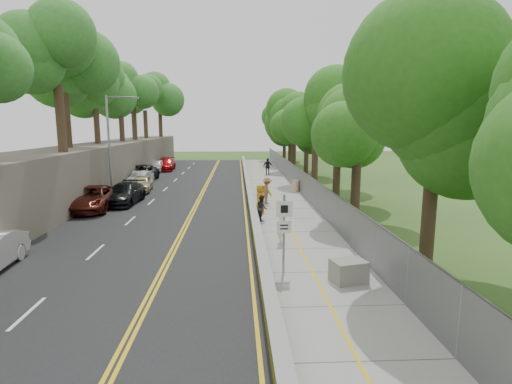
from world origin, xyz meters
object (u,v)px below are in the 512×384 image
object	(u,v)px
signpost	(284,225)
construction_barrel	(296,186)
streetlight	(112,139)
concrete_block	(349,271)
person_far	(268,166)
painter_0	(260,199)
car_2	(92,198)

from	to	relation	value
signpost	construction_barrel	xyz separation A→B (m)	(3.25, 19.02, -1.42)
streetlight	signpost	bearing A→B (deg)	-55.92
signpost	concrete_block	distance (m)	2.91
signpost	person_far	size ratio (longest dim) A/B	1.61
concrete_block	painter_0	distance (m)	11.97
construction_barrel	streetlight	bearing A→B (deg)	-172.28
signpost	construction_barrel	distance (m)	19.34
streetlight	construction_barrel	bearing A→B (deg)	7.72
construction_barrel	car_2	distance (m)	16.34
person_far	streetlight	bearing A→B (deg)	57.93
streetlight	concrete_block	size ratio (longest dim) A/B	6.60
person_far	signpost	bearing A→B (deg)	98.30
construction_barrel	concrete_block	bearing A→B (deg)	-92.76
streetlight	concrete_block	distance (m)	23.06
construction_barrel	car_2	world-z (taller)	car_2
person_far	construction_barrel	bearing A→B (deg)	108.66
streetlight	person_far	xyz separation A→B (m)	(13.28, 13.92, -3.63)
car_2	painter_0	distance (m)	11.47
painter_0	person_far	distance (m)	20.35
concrete_block	person_far	bearing A→B (deg)	90.93
car_2	person_far	world-z (taller)	person_far
signpost	car_2	distance (m)	16.99
car_2	signpost	bearing A→B (deg)	-49.74
streetlight	concrete_block	xyz separation A→B (m)	(13.80, -18.00, -4.19)
streetlight	car_2	bearing A→B (deg)	-91.68
construction_barrel	concrete_block	xyz separation A→B (m)	(-0.96, -20.00, -0.09)
streetlight	car_2	xyz separation A→B (m)	(-0.14, -4.70, -3.80)
painter_0	person_far	size ratio (longest dim) A/B	0.98
signpost	person_far	xyz separation A→B (m)	(1.77, 30.94, -0.95)
painter_0	person_far	xyz separation A→B (m)	(2.07, 20.25, 0.02)
painter_0	construction_barrel	bearing A→B (deg)	-7.52
car_2	painter_0	xyz separation A→B (m)	(11.35, -1.62, 0.15)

